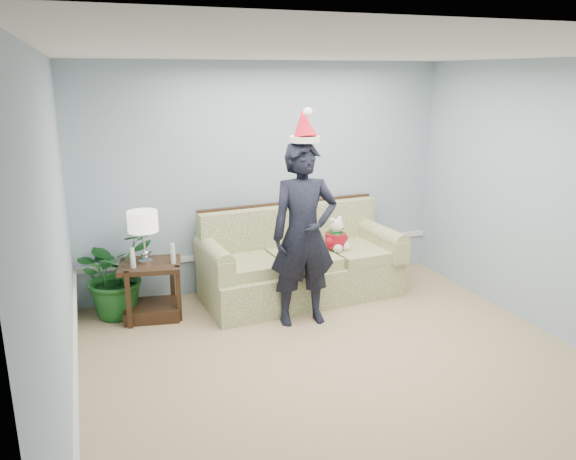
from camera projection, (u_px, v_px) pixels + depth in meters
The scene contains 10 objects.
room_shell at pixel (365, 232), 4.43m from camera, with size 4.54×5.04×2.74m.
wainscot_trim at pixel (193, 302), 5.35m from camera, with size 4.49×4.99×0.06m.
sofa at pixel (299, 265), 6.61m from camera, with size 2.33×1.12×1.06m.
side_table at pixel (152, 296), 6.05m from camera, with size 0.72×0.64×0.62m.
table_lamp at pixel (143, 224), 5.85m from camera, with size 0.32×0.32×0.56m.
candle_pair at pixel (153, 256), 5.85m from camera, with size 0.47×0.05×0.21m.
houseplant at pixel (116, 273), 6.04m from camera, with size 0.86×0.75×0.96m, color #18541D.
man at pixel (304, 235), 5.75m from camera, with size 0.70×0.46×1.92m, color black.
santa_hat at pixel (304, 127), 5.47m from camera, with size 0.30×0.34×0.35m.
teddy_bear at pixel (336, 238), 6.55m from camera, with size 0.31×0.32×0.40m.
Camera 1 is at (-2.05, -3.79, 2.56)m, focal length 35.00 mm.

